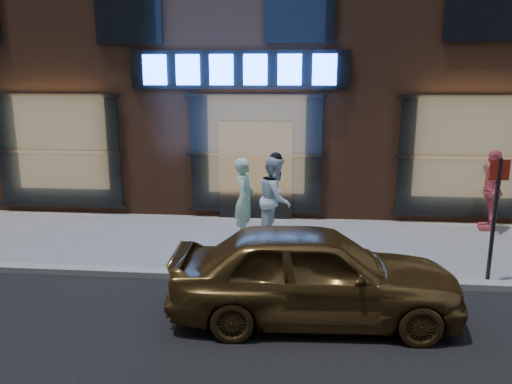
# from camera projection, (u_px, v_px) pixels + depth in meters

# --- Properties ---
(ground) EXTENTS (90.00, 90.00, 0.00)m
(ground) POSITION_uv_depth(u_px,v_px,m) (234.00, 280.00, 8.65)
(ground) COLOR slate
(ground) RESTS_ON ground
(curb) EXTENTS (60.00, 0.25, 0.12)m
(curb) POSITION_uv_depth(u_px,v_px,m) (234.00, 276.00, 8.64)
(curb) COLOR gray
(curb) RESTS_ON ground
(storefront_building) EXTENTS (30.20, 8.28, 10.30)m
(storefront_building) POSITION_uv_depth(u_px,v_px,m) (268.00, 20.00, 15.25)
(storefront_building) COLOR #54301E
(storefront_building) RESTS_ON ground
(man_bowtie) EXTENTS (0.43, 0.65, 1.76)m
(man_bowtie) POSITION_uv_depth(u_px,v_px,m) (244.00, 199.00, 10.67)
(man_bowtie) COLOR #B1E9CD
(man_bowtie) RESTS_ON ground
(man_cap) EXTENTS (0.78, 0.96, 1.83)m
(man_cap) POSITION_uv_depth(u_px,v_px,m) (275.00, 199.00, 10.57)
(man_cap) COLOR silver
(man_cap) RESTS_ON ground
(passerby) EXTENTS (0.70, 1.16, 1.85)m
(passerby) POSITION_uv_depth(u_px,v_px,m) (492.00, 190.00, 11.32)
(passerby) COLOR #E15C68
(passerby) RESTS_ON ground
(gold_sedan) EXTENTS (4.19, 1.86, 1.40)m
(gold_sedan) POSITION_uv_depth(u_px,v_px,m) (314.00, 273.00, 7.11)
(gold_sedan) COLOR brown
(gold_sedan) RESTS_ON ground
(sign_post) EXTENTS (0.34, 0.09, 2.15)m
(sign_post) POSITION_uv_depth(u_px,v_px,m) (495.00, 209.00, 8.22)
(sign_post) COLOR #262628
(sign_post) RESTS_ON ground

